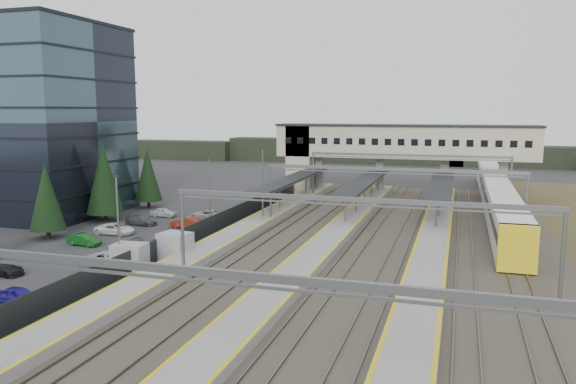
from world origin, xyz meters
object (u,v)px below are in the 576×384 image
(train, at_px, (495,193))
(footbridge, at_px, (385,145))
(relay_cabin_near, at_px, (130,257))
(office_building, at_px, (18,120))
(relay_cabin_far, at_px, (175,246))

(train, bearing_deg, footbridge, 149.11)
(relay_cabin_near, bearing_deg, office_building, 145.62)
(office_building, relative_size, relay_cabin_far, 8.05)
(relay_cabin_far, bearing_deg, relay_cabin_near, -116.46)
(relay_cabin_far, height_order, train, train)
(relay_cabin_near, distance_m, train, 50.70)
(office_building, height_order, footbridge, office_building)
(footbridge, bearing_deg, office_building, -145.53)
(relay_cabin_far, distance_m, footbridge, 47.83)
(relay_cabin_near, relative_size, relay_cabin_far, 0.95)
(office_building, bearing_deg, relay_cabin_far, -26.79)
(relay_cabin_near, bearing_deg, relay_cabin_far, 63.54)
(relay_cabin_far, relative_size, train, 0.05)
(train, bearing_deg, office_building, -161.35)
(office_building, height_order, relay_cabin_near, office_building)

